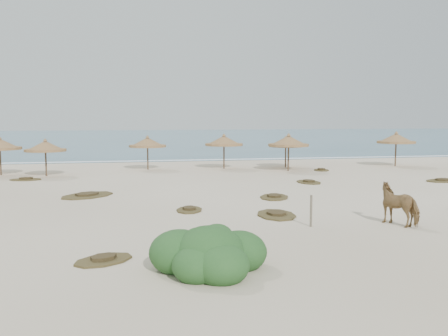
{
  "coord_description": "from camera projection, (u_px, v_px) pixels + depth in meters",
  "views": [
    {
      "loc": [
        -5.37,
        -17.68,
        3.87
      ],
      "look_at": [
        -0.98,
        5.0,
        1.47
      ],
      "focal_mm": 40.0,
      "sensor_mm": 36.0,
      "label": 1
    }
  ],
  "objects": [
    {
      "name": "palapa_3",
      "position": [
        224.0,
        141.0,
        36.94
      ],
      "size": [
        2.81,
        2.81,
        2.61
      ],
      "rotation": [
        0.0,
        0.0,
        0.01
      ],
      "color": "brown",
      "rests_on": "ground"
    },
    {
      "name": "scrub_9",
      "position": [
        276.0,
        214.0,
        19.51
      ],
      "size": [
        1.66,
        2.4,
        0.16
      ],
      "rotation": [
        0.0,
        0.0,
        1.5
      ],
      "color": "brown",
      "rests_on": "ground"
    },
    {
      "name": "ocean",
      "position": [
        157.0,
        137.0,
        91.93
      ],
      "size": [
        200.0,
        100.0,
        0.01
      ],
      "primitive_type": "cube",
      "color": "#24536C",
      "rests_on": "ground"
    },
    {
      "name": "scrub_2",
      "position": [
        189.0,
        209.0,
        20.53
      ],
      "size": [
        1.38,
        1.82,
        0.16
      ],
      "rotation": [
        0.0,
        0.0,
        1.36
      ],
      "color": "brown",
      "rests_on": "ground"
    },
    {
      "name": "bush",
      "position": [
        210.0,
        254.0,
        12.43
      ],
      "size": [
        3.02,
        2.66,
        1.35
      ],
      "rotation": [
        0.0,
        0.0,
        -0.34
      ],
      "color": "#305E28",
      "rests_on": "ground"
    },
    {
      "name": "palapa_5",
      "position": [
        286.0,
        143.0,
        37.76
      ],
      "size": [
        3.02,
        3.02,
        2.4
      ],
      "rotation": [
        0.0,
        0.0,
        -0.2
      ],
      "color": "brown",
      "rests_on": "ground"
    },
    {
      "name": "scrub_6",
      "position": [
        26.0,
        179.0,
        30.4
      ],
      "size": [
        1.97,
        1.34,
        0.16
      ],
      "rotation": [
        0.0,
        0.0,
        3.09
      ],
      "color": "brown",
      "rests_on": "ground"
    },
    {
      "name": "scrub_3",
      "position": [
        274.0,
        197.0,
        23.79
      ],
      "size": [
        1.99,
        2.42,
        0.16
      ],
      "rotation": [
        0.0,
        0.0,
        1.22
      ],
      "color": "brown",
      "rests_on": "ground"
    },
    {
      "name": "palapa_2",
      "position": [
        148.0,
        143.0,
        36.24
      ],
      "size": [
        3.19,
        3.19,
        2.51
      ],
      "rotation": [
        0.0,
        0.0,
        0.21
      ],
      "color": "brown",
      "rests_on": "ground"
    },
    {
      "name": "palapa_1",
      "position": [
        45.0,
        147.0,
        32.23
      ],
      "size": [
        2.68,
        2.68,
        2.46
      ],
      "rotation": [
        0.0,
        0.0,
        0.02
      ],
      "color": "brown",
      "rests_on": "ground"
    },
    {
      "name": "scrub_10",
      "position": [
        321.0,
        170.0,
        35.75
      ],
      "size": [
        1.39,
        1.82,
        0.16
      ],
      "rotation": [
        0.0,
        0.0,
        1.35
      ],
      "color": "brown",
      "rests_on": "ground"
    },
    {
      "name": "palapa_6",
      "position": [
        396.0,
        139.0,
        38.68
      ],
      "size": [
        3.07,
        3.07,
        2.74
      ],
      "rotation": [
        0.0,
        0.0,
        0.05
      ],
      "color": "brown",
      "rests_on": "ground"
    },
    {
      "name": "scrub_11",
      "position": [
        104.0,
        259.0,
        13.37
      ],
      "size": [
        2.0,
        1.83,
        0.16
      ],
      "rotation": [
        0.0,
        0.0,
        0.57
      ],
      "color": "brown",
      "rests_on": "ground"
    },
    {
      "name": "ground",
      "position": [
        275.0,
        220.0,
        18.68
      ],
      "size": [
        160.0,
        160.0,
        0.0
      ],
      "primitive_type": "plane",
      "color": "beige",
      "rests_on": "ground"
    },
    {
      "name": "foam_line",
      "position": [
        190.0,
        160.0,
        44.07
      ],
      "size": [
        70.0,
        0.6,
        0.01
      ],
      "primitive_type": "cube",
      "color": "white",
      "rests_on": "ground"
    },
    {
      "name": "scrub_5",
      "position": [
        443.0,
        180.0,
        29.84
      ],
      "size": [
        2.62,
        2.01,
        0.16
      ],
      "rotation": [
        0.0,
        0.0,
        0.23
      ],
      "color": "brown",
      "rests_on": "ground"
    },
    {
      "name": "horse",
      "position": [
        400.0,
        204.0,
        17.85
      ],
      "size": [
        1.49,
        1.93,
        1.48
      ],
      "primitive_type": "imported",
      "rotation": [
        0.0,
        0.0,
        3.6
      ],
      "color": "#9B7646",
      "rests_on": "ground"
    },
    {
      "name": "fence_post_near",
      "position": [
        311.0,
        211.0,
        17.51
      ],
      "size": [
        0.09,
        0.09,
        1.13
      ],
      "primitive_type": "cylinder",
      "rotation": [
        0.0,
        0.0,
        -0.11
      ],
      "color": "#6B6050",
      "rests_on": "ground"
    },
    {
      "name": "scrub_1",
      "position": [
        87.0,
        195.0,
        24.28
      ],
      "size": [
        3.33,
        3.28,
        0.16
      ],
      "rotation": [
        0.0,
        0.0,
        0.75
      ],
      "color": "brown",
      "rests_on": "ground"
    },
    {
      "name": "palapa_4",
      "position": [
        289.0,
        142.0,
        35.35
      ],
      "size": [
        3.04,
        3.04,
        2.69
      ],
      "rotation": [
        0.0,
        0.0,
        -0.06
      ],
      "color": "brown",
      "rests_on": "ground"
    },
    {
      "name": "scrub_7",
      "position": [
        309.0,
        182.0,
        29.19
      ],
      "size": [
        1.41,
        2.07,
        0.16
      ],
      "rotation": [
        0.0,
        0.0,
        1.63
      ],
      "color": "brown",
      "rests_on": "ground"
    },
    {
      "name": "palapa_0",
      "position": [
        0.0,
        145.0,
        32.76
      ],
      "size": [
        3.61,
        3.61,
        2.6
      ],
      "rotation": [
        0.0,
        0.0,
        -0.38
      ],
      "color": "brown",
      "rests_on": "ground"
    }
  ]
}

